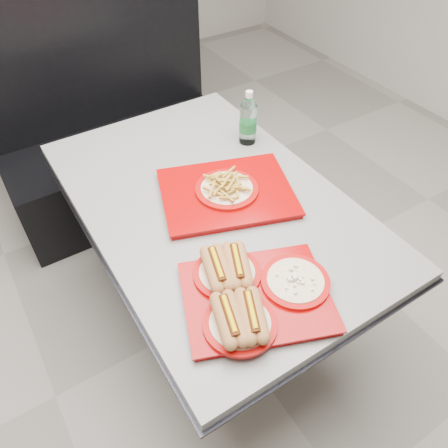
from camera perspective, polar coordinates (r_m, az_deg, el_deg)
ground at (r=2.22m, az=-1.26°, el=-11.44°), size 6.00×6.00×0.00m
diner_table at (r=1.77m, az=-1.55°, el=-0.77°), size 0.92×1.42×0.75m
booth_bench at (r=2.68m, az=-13.90°, el=10.66°), size 1.30×0.57×1.35m
tray_near at (r=1.31m, az=3.47°, el=-8.98°), size 0.53×0.48×0.10m
tray_far at (r=1.65m, az=0.37°, el=4.41°), size 0.59×0.52×0.10m
water_bottle at (r=1.91m, az=3.16°, el=13.31°), size 0.08×0.08×0.24m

